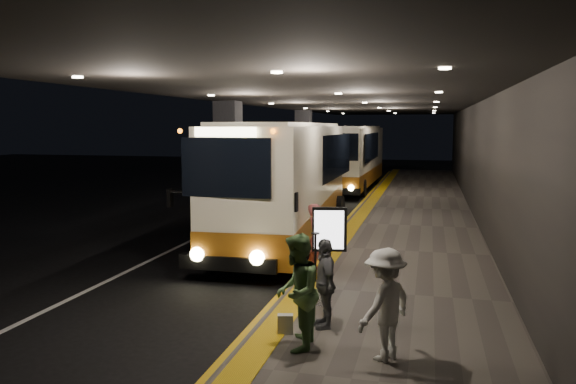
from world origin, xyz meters
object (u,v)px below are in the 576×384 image
Objects in this scene: bag_polka at (324,298)px; passenger_waiting_grey at (325,283)px; coach_main at (289,185)px; passenger_boarding at (316,238)px; passenger_waiting_white at (385,304)px; coach_second at (352,160)px; passenger_waiting_green at (297,292)px; stanchion_post at (315,258)px; bag_plain at (285,324)px; info_sign at (329,231)px.

passenger_waiting_grey is at bearing -78.66° from bag_polka.
coach_main is at bearing 176.36° from passenger_waiting_grey.
passenger_boarding is 5.04m from passenger_waiting_white.
coach_second is at bearing 96.24° from bag_polka.
passenger_waiting_green is 1.64× the size of stanchion_post.
stanchion_post is at bearing 172.73° from passenger_waiting_grey.
passenger_waiting_white is 4.14m from stanchion_post.
bag_plain is (1.96, -22.65, -1.33)m from coach_second.
passenger_waiting_grey is (-1.09, 1.09, -0.06)m from passenger_waiting_white.
coach_main is 5.72m from stanchion_post.
bag_plain is 0.29× the size of stanchion_post.
passenger_waiting_white is at bearing -70.93° from coach_main.
stanchion_post reaches higher than bag_polka.
passenger_waiting_white is (3.62, -23.27, -0.67)m from coach_second.
passenger_waiting_white is at bearing -64.43° from stanchion_post.
passenger_waiting_green reaches higher than passenger_waiting_white.
passenger_waiting_grey is at bearing 162.58° from passenger_waiting_green.
coach_second is 19.31m from info_sign.
bag_plain is at bearing -79.57° from coach_main.
bag_plain is (-0.35, -1.55, 0.00)m from bag_polka.
coach_main is at bearing 103.77° from bag_plain.
coach_main is at bearing -169.26° from passenger_waiting_green.
bag_polka is 1.67m from stanchion_post.
passenger_waiting_grey is 0.94× the size of info_sign.
passenger_waiting_green is 5.62× the size of bag_polka.
stanchion_post is (-1.78, 3.73, -0.28)m from passenger_waiting_white.
coach_second is 10.04× the size of stanchion_post.
stanchion_post is at bearing 107.00° from bag_polka.
bag_polka is at bearing -116.90° from passenger_waiting_white.
info_sign is 1.49× the size of stanchion_post.
coach_second is (0.10, 14.25, -0.05)m from coach_main.
passenger_waiting_white reaches higher than info_sign.
passenger_waiting_grey is 0.95m from bag_plain.
stanchion_post reaches higher than bag_plain.
passenger_waiting_white is 1.89m from bag_plain.
info_sign reaches higher than bag_polka.
stanchion_post is at bearing -137.29° from info_sign.
passenger_waiting_green is at bearing -90.66° from bag_polka.
passenger_waiting_green reaches higher than passenger_boarding.
coach_main is 7.49× the size of passenger_waiting_grey.
coach_main is 6.92× the size of passenger_waiting_white.
passenger_waiting_white reaches higher than passenger_waiting_grey.
passenger_boarding is at bearing -125.11° from passenger_waiting_white.
passenger_waiting_grey is at bearing -93.08° from info_sign.
info_sign is at bearing -127.23° from passenger_waiting_white.
passenger_boarding is 5.05× the size of bag_polka.
passenger_waiting_green is 0.98m from bag_plain.
info_sign is (-1.54, 4.07, 0.26)m from passenger_waiting_white.
bag_polka is at bearing -73.94° from coach_main.
coach_main is 5.43m from info_sign.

